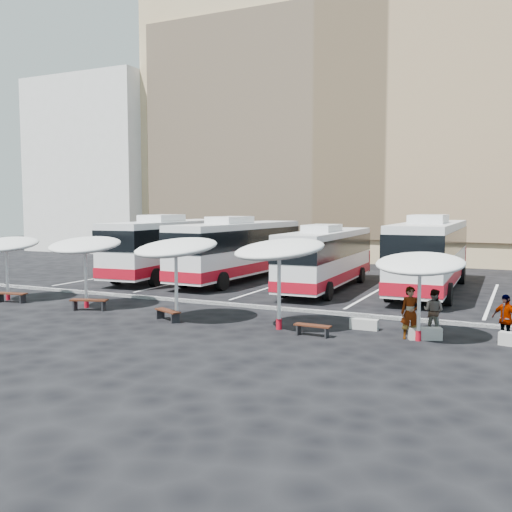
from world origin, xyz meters
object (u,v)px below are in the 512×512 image
at_px(sunshade_0, 6,245).
at_px(wood_bench_0, 11,295).
at_px(bus_0, 171,245).
at_px(bus_2, 327,256).
at_px(bus_3, 430,252).
at_px(sunshade_4, 420,264).
at_px(wood_bench_2, 168,313).
at_px(passenger_1, 434,311).
at_px(wood_bench_3, 313,327).
at_px(conc_bench_1, 425,334).
at_px(sunshade_3, 279,250).
at_px(passenger_2, 505,319).
at_px(passenger_0, 411,313).
at_px(wood_bench_1, 89,302).
at_px(sunshade_2, 176,248).
at_px(conc_bench_0, 364,324).
at_px(sunshade_1, 85,245).
at_px(bus_1, 239,248).

distance_m(sunshade_0, wood_bench_0, 2.61).
bearing_deg(sunshade_0, wood_bench_0, -31.02).
distance_m(bus_0, bus_2, 11.28).
bearing_deg(bus_2, bus_3, 14.30).
xyz_separation_m(sunshade_4, wood_bench_2, (-10.00, -0.86, -2.39)).
distance_m(sunshade_0, sunshade_4, 20.32).
bearing_deg(passenger_1, wood_bench_3, 48.76).
distance_m(conc_bench_1, passenger_1, 1.42).
relative_size(sunshade_0, conc_bench_1, 3.48).
xyz_separation_m(sunshade_3, wood_bench_2, (-4.81, -0.47, -2.74)).
bearing_deg(wood_bench_0, passenger_2, 3.31).
bearing_deg(passenger_0, wood_bench_1, 166.39).
distance_m(bus_3, sunshade_2, 15.46).
relative_size(wood_bench_1, passenger_2, 1.01).
relative_size(wood_bench_1, conc_bench_0, 1.60).
bearing_deg(conc_bench_1, sunshade_1, -179.23).
xyz_separation_m(bus_3, wood_bench_2, (-8.54, -13.20, -1.84)).
bearing_deg(sunshade_1, sunshade_4, -0.34).
distance_m(sunshade_0, wood_bench_3, 16.92).
relative_size(sunshade_0, wood_bench_3, 2.87).
relative_size(bus_0, passenger_0, 7.09).
bearing_deg(passenger_2, wood_bench_1, -142.89).
xyz_separation_m(wood_bench_2, passenger_0, (9.69, 1.02, 0.60)).
xyz_separation_m(wood_bench_0, wood_bench_2, (9.52, -0.45, -0.03)).
height_order(bus_0, passenger_2, bus_0).
relative_size(wood_bench_1, passenger_1, 1.05).
relative_size(sunshade_4, conc_bench_0, 3.02).
xyz_separation_m(bus_2, sunshade_0, (-13.36, -10.65, 0.91)).
distance_m(bus_2, sunshade_1, 13.49).
distance_m(bus_1, sunshade_0, 13.82).
bearing_deg(wood_bench_1, sunshade_3, 0.20).
height_order(sunshade_1, sunshade_2, sunshade_2).
height_order(wood_bench_3, passenger_1, passenger_1).
xyz_separation_m(wood_bench_1, passenger_1, (14.86, 1.99, 0.43)).
height_order(bus_1, wood_bench_0, bus_1).
bearing_deg(passenger_0, wood_bench_3, -177.68).
height_order(sunshade_1, conc_bench_1, sunshade_1).
relative_size(sunshade_3, passenger_0, 2.45).
xyz_separation_m(wood_bench_1, passenger_2, (17.34, 1.31, 0.46)).
height_order(wood_bench_1, wood_bench_2, wood_bench_1).
height_order(sunshade_3, passenger_0, sunshade_3).
bearing_deg(wood_bench_0, bus_1, 63.00).
bearing_deg(bus_1, passenger_0, -39.92).
bearing_deg(wood_bench_2, conc_bench_0, 13.55).
distance_m(bus_3, wood_bench_2, 15.83).
distance_m(wood_bench_3, conc_bench_1, 4.00).
xyz_separation_m(bus_1, sunshade_0, (-7.08, -11.84, 0.71)).
bearing_deg(bus_2, passenger_1, -53.69).
bearing_deg(passenger_2, conc_bench_1, -134.25).
bearing_deg(wood_bench_0, passenger_0, 1.69).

